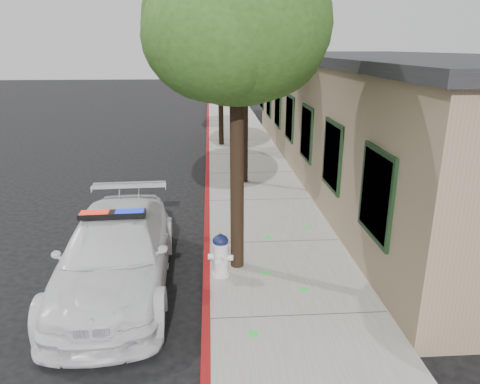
% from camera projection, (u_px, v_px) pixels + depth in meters
% --- Properties ---
extents(ground, '(120.00, 120.00, 0.00)m').
position_uv_depth(ground, '(203.00, 327.00, 7.46)').
color(ground, black).
rests_on(ground, ground).
extents(sidewalk, '(3.20, 60.00, 0.15)m').
position_uv_depth(sidewalk, '(273.00, 244.00, 10.38)').
color(sidewalk, gray).
rests_on(sidewalk, ground).
extents(red_curb, '(0.14, 60.00, 0.16)m').
position_uv_depth(red_curb, '(207.00, 246.00, 10.28)').
color(red_curb, maroon).
rests_on(red_curb, ground).
extents(clapboard_building, '(7.30, 20.89, 4.24)m').
position_uv_depth(clapboard_building, '(393.00, 116.00, 15.75)').
color(clapboard_building, '#957861').
rests_on(clapboard_building, ground).
extents(police_car, '(2.26, 5.12, 1.58)m').
position_uv_depth(police_car, '(116.00, 253.00, 8.48)').
color(police_car, white).
rests_on(police_car, ground).
extents(fire_hydrant, '(0.51, 0.44, 0.88)m').
position_uv_depth(fire_hydrant, '(221.00, 255.00, 8.70)').
color(fire_hydrant, silver).
rests_on(fire_hydrant, sidewalk).
extents(street_tree_near, '(3.36, 3.41, 6.14)m').
position_uv_depth(street_tree_near, '(237.00, 32.00, 7.80)').
color(street_tree_near, black).
rests_on(street_tree_near, sidewalk).
extents(street_tree_mid, '(3.12, 3.11, 5.84)m').
position_uv_depth(street_tree_mid, '(245.00, 45.00, 13.63)').
color(street_tree_mid, black).
rests_on(street_tree_mid, sidewalk).
extents(street_tree_far, '(2.89, 2.66, 5.04)m').
position_uv_depth(street_tree_far, '(221.00, 60.00, 19.47)').
color(street_tree_far, black).
rests_on(street_tree_far, sidewalk).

